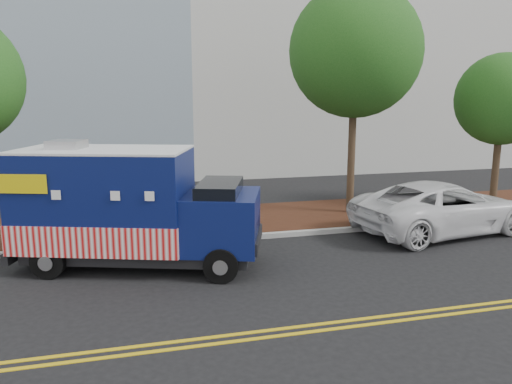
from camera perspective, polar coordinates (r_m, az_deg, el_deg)
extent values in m
plane|color=black|center=(13.40, -8.56, -7.68)|extent=(120.00, 120.00, 0.00)
cube|color=#9E9E99|center=(14.71, -9.17, -5.69)|extent=(120.00, 0.18, 0.15)
cube|color=#33180E|center=(16.72, -9.88, -3.66)|extent=(120.00, 4.00, 0.15)
cube|color=gold|center=(9.32, -5.46, -16.25)|extent=(120.00, 0.10, 0.01)
cube|color=gold|center=(9.10, -5.19, -16.96)|extent=(120.00, 0.10, 0.01)
cylinder|color=#38281C|center=(17.88, 10.86, 4.51)|extent=(0.26, 0.26, 4.60)
sphere|color=#195217|center=(17.83, 11.28, 15.50)|extent=(4.49, 4.49, 4.49)
cylinder|color=#38281C|center=(20.77, 25.72, 2.67)|extent=(0.26, 0.26, 3.28)
sphere|color=#195217|center=(20.61, 26.30, 9.49)|extent=(3.34, 3.34, 3.34)
cube|color=#473828|center=(15.05, -22.67, -1.60)|extent=(0.06, 0.06, 2.40)
cube|color=black|center=(13.00, -12.89, -6.52)|extent=(5.78, 3.50, 0.27)
cube|color=#0B154D|center=(12.95, -16.88, -0.63)|extent=(4.60, 3.43, 2.34)
cube|color=red|center=(13.14, -16.67, -4.18)|extent=(4.66, 3.50, 0.73)
cube|color=white|center=(12.78, -17.17, 4.62)|extent=(4.60, 3.43, 0.06)
cube|color=#B7B7BA|center=(13.10, -20.81, 5.10)|extent=(0.99, 0.99, 0.21)
cube|color=#0B154D|center=(12.35, -3.89, -3.28)|extent=(2.33, 2.55, 1.37)
cube|color=black|center=(12.21, -4.16, -0.30)|extent=(1.53, 2.12, 0.63)
cube|color=black|center=(12.39, 0.28, -5.41)|extent=(0.69, 1.88, 0.29)
cube|color=black|center=(14.13, -24.61, -5.72)|extent=(0.86, 2.14, 0.27)
cube|color=#B7B7BA|center=(13.81, -24.95, -0.28)|extent=(0.60, 1.68, 1.86)
cube|color=#B7B7BA|center=(13.92, -14.09, 0.51)|extent=(1.68, 0.60, 1.07)
cube|color=yellow|center=(12.44, -25.23, 0.84)|extent=(1.12, 0.39, 0.44)
cube|color=yellow|center=(14.49, -20.82, 2.48)|extent=(1.12, 0.39, 0.44)
cylinder|color=black|center=(11.63, -4.02, -8.38)|extent=(0.86, 0.52, 0.82)
cylinder|color=black|center=(13.51, -2.86, -5.58)|extent=(0.86, 0.52, 0.82)
cylinder|color=black|center=(12.83, -22.64, -7.35)|extent=(0.86, 0.52, 0.82)
cylinder|color=black|center=(14.56, -19.18, -4.97)|extent=(0.86, 0.52, 0.82)
imported|color=white|center=(16.68, 20.54, -1.66)|extent=(6.16, 3.54, 1.62)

